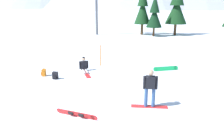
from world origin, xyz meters
name	(u,v)px	position (x,y,z in m)	size (l,w,h in m)	color
ground_plane	(82,95)	(0.00, 0.00, 0.00)	(800.00, 800.00, 0.00)	white
snowboarder_foreground	(150,88)	(3.30, -0.88, 0.90)	(1.61, 0.36, 1.71)	red
snowboarder_midground	(84,66)	(-0.88, 3.82, 0.34)	(1.15, 1.78, 0.98)	#B7B7BC
loose_snowboard_near_left	(166,68)	(4.58, 4.77, 0.14)	(1.76, 0.74, 0.27)	#19B259
loose_snowboard_far_spare	(76,114)	(0.38, -2.21, 0.14)	(1.84, 0.55, 0.27)	red
backpack_black	(55,76)	(-2.24, 2.08, 0.21)	(0.33, 0.27, 0.47)	black
backpack_orange	(44,73)	(-3.18, 2.53, 0.21)	(0.30, 0.35, 0.47)	orange
trail_marker_pole	(100,55)	(-0.06, 5.29, 0.78)	(0.06, 0.06, 1.56)	orange
pine_tree_tall	(177,7)	(7.72, 23.01, 4.03)	(3.06, 3.06, 7.39)	#472D19
pine_tree_slender	(154,14)	(4.55, 21.20, 3.11)	(2.17, 2.17, 5.70)	#472D19
pine_tree_leaning	(143,7)	(2.90, 22.71, 3.92)	(2.34, 2.34, 7.20)	#472D19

